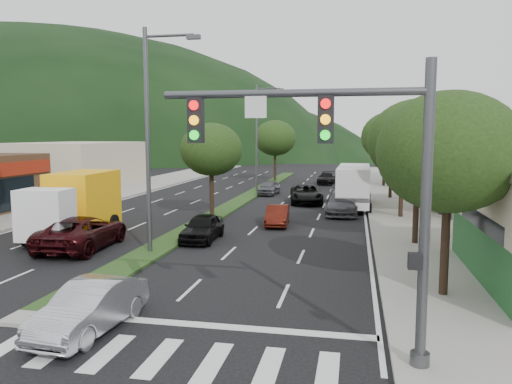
% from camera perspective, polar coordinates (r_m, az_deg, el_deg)
% --- Properties ---
extents(ground, '(160.00, 160.00, 0.00)m').
position_cam_1_polar(ground, '(16.61, -23.18, -12.84)').
color(ground, black).
rests_on(ground, ground).
extents(sidewalk_right, '(5.00, 90.00, 0.15)m').
position_cam_1_polar(sidewalk_right, '(38.38, 16.28, -1.64)').
color(sidewalk_right, gray).
rests_on(sidewalk_right, ground).
extents(sidewalk_left, '(6.00, 90.00, 0.15)m').
position_cam_1_polar(sidewalk_left, '(44.13, -18.85, -0.69)').
color(sidewalk_left, gray).
rests_on(sidewalk_left, ground).
extents(median, '(1.60, 56.00, 0.12)m').
position_cam_1_polar(median, '(42.18, -1.25, -0.68)').
color(median, '#1D3D16').
rests_on(median, ground).
extents(traffic_signal, '(6.12, 0.40, 7.00)m').
position_cam_1_polar(traffic_signal, '(11.34, 11.11, 2.78)').
color(traffic_signal, '#47494C').
rests_on(traffic_signal, ground).
extents(gas_canopy, '(12.20, 8.20, 5.25)m').
position_cam_1_polar(gas_canopy, '(36.25, 27.26, 4.69)').
color(gas_canopy, silver).
rests_on(gas_canopy, ground).
extents(bldg_left_far, '(9.00, 14.00, 4.60)m').
position_cam_1_polar(bldg_left_far, '(54.69, -19.67, 2.95)').
color(bldg_left_far, beige).
rests_on(bldg_left_far, ground).
extents(bldg_right_far, '(10.00, 16.00, 5.20)m').
position_cam_1_polar(bldg_right_far, '(57.87, 21.66, 3.35)').
color(bldg_right_far, beige).
rests_on(bldg_right_far, ground).
extents(hill_far, '(176.00, 132.00, 82.00)m').
position_cam_1_polar(hill_far, '(151.83, -24.75, 3.92)').
color(hill_far, black).
rests_on(hill_far, ground).
extents(tree_r_a, '(4.60, 4.60, 6.63)m').
position_cam_1_polar(tree_r_a, '(17.12, 21.21, 4.28)').
color(tree_r_a, black).
rests_on(tree_r_a, sidewalk_right).
extents(tree_r_b, '(4.80, 4.80, 6.94)m').
position_cam_1_polar(tree_r_b, '(25.03, 18.08, 5.47)').
color(tree_r_b, black).
rests_on(tree_r_b, sidewalk_right).
extents(tree_r_c, '(4.40, 4.40, 6.48)m').
position_cam_1_polar(tree_r_c, '(32.99, 16.43, 5.21)').
color(tree_r_c, black).
rests_on(tree_r_c, sidewalk_right).
extents(tree_r_d, '(5.00, 5.00, 7.17)m').
position_cam_1_polar(tree_r_d, '(42.96, 15.26, 6.07)').
color(tree_r_d, black).
rests_on(tree_r_d, sidewalk_right).
extents(tree_r_e, '(4.60, 4.60, 6.71)m').
position_cam_1_polar(tree_r_e, '(52.94, 14.50, 5.83)').
color(tree_r_e, black).
rests_on(tree_r_e, sidewalk_right).
extents(tree_med_near, '(4.00, 4.00, 6.02)m').
position_cam_1_polar(tree_med_near, '(32.17, -5.13, 4.85)').
color(tree_med_near, black).
rests_on(tree_med_near, median).
extents(tree_med_far, '(4.80, 4.80, 6.94)m').
position_cam_1_polar(tree_med_far, '(57.57, 2.20, 6.18)').
color(tree_med_far, black).
rests_on(tree_med_far, median).
extents(streetlight_near, '(2.60, 0.25, 10.00)m').
position_cam_1_polar(streetlight_near, '(22.65, -11.84, 6.96)').
color(streetlight_near, '#47494C').
rests_on(streetlight_near, ground).
extents(streetlight_mid, '(2.60, 0.25, 10.00)m').
position_cam_1_polar(streetlight_mid, '(46.70, 0.31, 6.81)').
color(streetlight_mid, '#47494C').
rests_on(streetlight_mid, ground).
extents(sedan_silver, '(1.74, 4.21, 1.36)m').
position_cam_1_polar(sedan_silver, '(14.71, -18.39, -12.38)').
color(sedan_silver, '#B0B2B8').
rests_on(sedan_silver, ground).
extents(suv_maroon, '(2.93, 5.78, 1.57)m').
position_cam_1_polar(suv_maroon, '(25.01, -19.21, -4.38)').
color(suv_maroon, black).
rests_on(suv_maroon, ground).
extents(car_queue_a, '(1.65, 3.97, 1.34)m').
position_cam_1_polar(car_queue_a, '(25.60, -6.14, -4.06)').
color(car_queue_a, black).
rests_on(car_queue_a, ground).
extents(car_queue_b, '(2.22, 5.25, 1.51)m').
position_cam_1_polar(car_queue_b, '(34.33, 9.72, -1.27)').
color(car_queue_b, '#454449').
rests_on(car_queue_b, ground).
extents(car_queue_c, '(1.55, 3.71, 1.19)m').
position_cam_1_polar(car_queue_c, '(29.73, 2.47, -2.69)').
color(car_queue_c, '#4E150D').
rests_on(car_queue_c, ground).
extents(car_queue_d, '(3.13, 5.55, 1.46)m').
position_cam_1_polar(car_queue_d, '(39.46, 5.75, -0.23)').
color(car_queue_d, black).
rests_on(car_queue_d, ground).
extents(car_queue_e, '(1.76, 3.87, 1.29)m').
position_cam_1_polar(car_queue_e, '(44.90, 1.49, 0.51)').
color(car_queue_e, '#54555A').
rests_on(car_queue_e, ground).
extents(car_queue_f, '(2.07, 4.52, 1.28)m').
position_cam_1_polar(car_queue_f, '(55.30, 8.12, 1.58)').
color(car_queue_f, black).
rests_on(car_queue_f, ground).
extents(box_truck, '(3.04, 7.01, 3.38)m').
position_cam_1_polar(box_truck, '(27.89, -19.79, -1.60)').
color(box_truck, white).
rests_on(box_truck, ground).
extents(motorhome, '(2.66, 8.07, 3.08)m').
position_cam_1_polar(motorhome, '(37.36, 11.10, 0.70)').
color(motorhome, silver).
rests_on(motorhome, ground).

